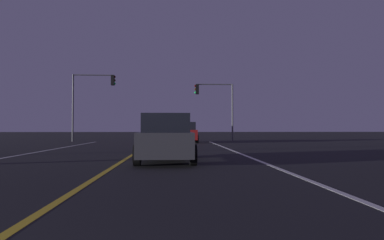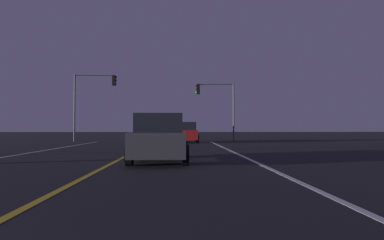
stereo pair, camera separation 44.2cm
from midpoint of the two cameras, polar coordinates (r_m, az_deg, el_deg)
lane_edge_right at (r=11.39m, az=11.59°, el=-7.47°), size 0.16×34.35×0.01m
lane_center_divider at (r=11.23m, az=-14.09°, el=-7.55°), size 0.16×34.35×0.01m
car_ahead_far at (r=26.77m, az=-1.68°, el=-2.27°), size 2.02×4.30×1.70m
car_lead_same_lane at (r=11.59m, az=-5.68°, el=-3.34°), size 2.02×4.30×1.70m
traffic_light_near_right at (r=28.95m, az=3.49°, el=3.91°), size 3.53×0.36×5.22m
traffic_light_near_left at (r=29.78m, az=-17.71°, el=4.85°), size 3.80×0.36×5.97m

